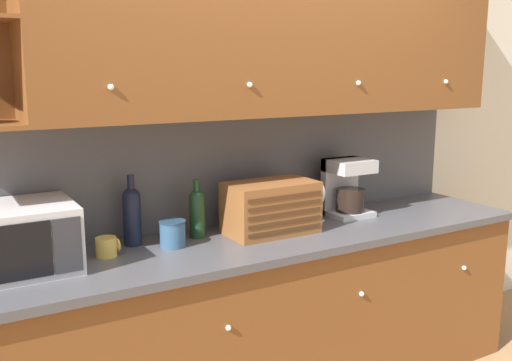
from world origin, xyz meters
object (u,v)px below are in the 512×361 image
(mug, at_px, (107,247))
(second_wine_bottle, at_px, (132,213))
(coffee_maker, at_px, (346,187))
(microwave, at_px, (12,239))
(bread_box, at_px, (271,208))
(storage_canister, at_px, (173,234))
(wine_glass, at_px, (319,195))
(wine_bottle, at_px, (197,211))

(mug, relative_size, second_wine_bottle, 0.31)
(second_wine_bottle, xyz_separation_m, coffee_maker, (1.26, -0.07, 0.01))
(microwave, relative_size, bread_box, 1.08)
(second_wine_bottle, bearing_deg, coffee_maker, -3.15)
(second_wine_bottle, distance_m, storage_canister, 0.22)
(second_wine_bottle, bearing_deg, wine_glass, -5.47)
(wine_bottle, distance_m, bread_box, 0.38)
(microwave, distance_m, bread_box, 1.24)
(second_wine_bottle, bearing_deg, microwave, -168.46)
(wine_bottle, xyz_separation_m, coffee_maker, (0.93, -0.03, 0.03))
(second_wine_bottle, bearing_deg, wine_bottle, -7.33)
(coffee_maker, bearing_deg, second_wine_bottle, 176.85)
(storage_canister, relative_size, bread_box, 0.28)
(mug, distance_m, storage_canister, 0.31)
(mug, distance_m, bread_box, 0.85)
(second_wine_bottle, xyz_separation_m, storage_canister, (0.15, -0.13, -0.09))
(coffee_maker, bearing_deg, microwave, -178.63)
(microwave, bearing_deg, wine_glass, 0.47)
(wine_bottle, xyz_separation_m, wine_glass, (0.71, -0.06, 0.02))
(wine_glass, bearing_deg, mug, -179.49)
(storage_canister, height_order, bread_box, bread_box)
(bread_box, bearing_deg, wine_bottle, 161.68)
(mug, distance_m, wine_bottle, 0.49)
(mug, distance_m, wine_glass, 1.20)
(microwave, relative_size, storage_canister, 3.92)
(second_wine_bottle, distance_m, wine_glass, 1.04)
(wine_bottle, bearing_deg, wine_glass, -4.62)
(mug, relative_size, wine_bottle, 0.36)
(microwave, relative_size, wine_bottle, 1.69)
(wine_bottle, bearing_deg, mug, -171.90)
(storage_canister, height_order, wine_bottle, wine_bottle)
(wine_glass, bearing_deg, coffee_maker, 7.86)
(storage_canister, bearing_deg, microwave, 178.90)
(storage_canister, height_order, coffee_maker, coffee_maker)
(mug, height_order, wine_bottle, wine_bottle)
(storage_canister, xyz_separation_m, coffee_maker, (1.10, 0.06, 0.10))
(microwave, xyz_separation_m, mug, (0.39, 0.00, -0.10))
(storage_canister, distance_m, wine_bottle, 0.20)
(wine_glass, distance_m, coffee_maker, 0.22)
(second_wine_bottle, distance_m, bread_box, 0.70)
(bread_box, bearing_deg, second_wine_bottle, 166.74)
(wine_glass, bearing_deg, wine_bottle, 175.38)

